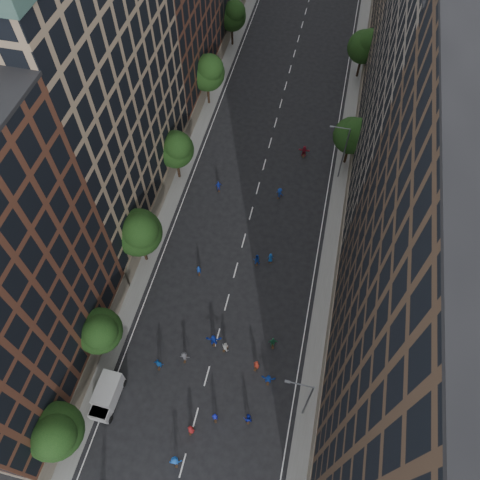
{
  "coord_description": "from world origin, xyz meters",
  "views": [
    {
      "loc": [
        7.01,
        -1.03,
        49.97
      ],
      "look_at": [
        -0.18,
        30.17,
        2.0
      ],
      "focal_mm": 35.0,
      "sensor_mm": 36.0,
      "label": 1
    }
  ],
  "objects": [
    {
      "name": "skater_17",
      "position": [
        5.23,
        47.98,
        0.91
      ],
      "size": [
        1.7,
        0.58,
        1.82
      ],
      "primitive_type": "imported",
      "rotation": [
        0.0,
        0.0,
        3.16
      ],
      "color": "maroon",
      "rests_on": "ground"
    },
    {
      "name": "bldg_left_b",
      "position": [
        -19.0,
        35.0,
        17.0
      ],
      "size": [
        14.0,
        26.0,
        34.0
      ],
      "primitive_type": "cube",
      "color": "#998064",
      "rests_on": "ground"
    },
    {
      "name": "streetlamp_near",
      "position": [
        10.37,
        12.0,
        5.17
      ],
      "size": [
        2.64,
        0.22,
        9.06
      ],
      "color": "#595B60",
      "rests_on": "ground"
    },
    {
      "name": "skater_5",
      "position": [
        6.52,
        14.4,
        0.83
      ],
      "size": [
        1.56,
        0.57,
        1.66
      ],
      "primitive_type": "imported",
      "rotation": [
        0.0,
        0.0,
        3.19
      ],
      "color": "#1339A2",
      "rests_on": "ground"
    },
    {
      "name": "skater_8",
      "position": [
        1.23,
        16.88,
        0.79
      ],
      "size": [
        0.95,
        0.86,
        1.59
      ],
      "primitive_type": "imported",
      "rotation": [
        0.0,
        0.0,
        2.72
      ],
      "color": "silver",
      "rests_on": "ground"
    },
    {
      "name": "sidewalk_right",
      "position": [
        12.0,
        47.5,
        0.07
      ],
      "size": [
        4.0,
        105.0,
        0.15
      ],
      "primitive_type": "cube",
      "color": "slate",
      "rests_on": "ground"
    },
    {
      "name": "tree_left_2",
      "position": [
        -10.99,
        25.83,
        6.36
      ],
      "size": [
        5.6,
        5.6,
        9.45
      ],
      "color": "black",
      "rests_on": "ground"
    },
    {
      "name": "skater_11",
      "position": [
        -0.18,
        17.26,
        0.96
      ],
      "size": [
        1.85,
        0.91,
        1.91
      ],
      "primitive_type": "imported",
      "rotation": [
        0.0,
        0.0,
        3.35
      ],
      "color": "#142FA8",
      "rests_on": "ground"
    },
    {
      "name": "sidewalk_left",
      "position": [
        -12.0,
        47.5,
        0.07
      ],
      "size": [
        4.0,
        105.0,
        0.15
      ],
      "primitive_type": "cube",
      "color": "slate",
      "rests_on": "ground"
    },
    {
      "name": "skater_4",
      "position": [
        -5.25,
        13.34,
        0.94
      ],
      "size": [
        1.12,
        0.5,
        1.88
      ],
      "primitive_type": "imported",
      "rotation": [
        0.0,
        0.0,
        3.1
      ],
      "color": "#1450A9",
      "rests_on": "ground"
    },
    {
      "name": "ground",
      "position": [
        0.0,
        40.0,
        0.0
      ],
      "size": [
        240.0,
        240.0,
        0.0
      ],
      "primitive_type": "plane",
      "color": "black",
      "rests_on": "ground"
    },
    {
      "name": "skater_6",
      "position": [
        -0.04,
        7.73,
        0.81
      ],
      "size": [
        0.85,
        0.61,
        1.61
      ],
      "primitive_type": "imported",
      "rotation": [
        0.0,
        0.0,
        3.01
      ],
      "color": "maroon",
      "rests_on": "ground"
    },
    {
      "name": "tree_left_0",
      "position": [
        -11.01,
        3.85,
        5.96
      ],
      "size": [
        5.2,
        5.2,
        8.83
      ],
      "color": "black",
      "rests_on": "ground"
    },
    {
      "name": "bldg_left_c",
      "position": [
        -19.0,
        58.0,
        14.0
      ],
      "size": [
        14.0,
        20.0,
        28.0
      ],
      "primitive_type": "cube",
      "color": "#552F20",
      "rests_on": "ground"
    },
    {
      "name": "streetlamp_far",
      "position": [
        10.37,
        45.0,
        5.17
      ],
      "size": [
        2.64,
        0.22,
        9.06
      ],
      "color": "#595B60",
      "rests_on": "ground"
    },
    {
      "name": "bldg_right_b",
      "position": [
        19.0,
        44.0,
        16.5
      ],
      "size": [
        14.0,
        28.0,
        33.0
      ],
      "primitive_type": "cube",
      "color": "#6C6359",
      "rests_on": "ground"
    },
    {
      "name": "skater_2",
      "position": [
        5.25,
        10.05,
        0.91
      ],
      "size": [
        1.05,
        0.92,
        1.82
      ],
      "primitive_type": "imported",
      "rotation": [
        0.0,
        0.0,
        3.45
      ],
      "color": "navy",
      "rests_on": "ground"
    },
    {
      "name": "tree_left_5",
      "position": [
        -11.02,
        71.86,
        5.68
      ],
      "size": [
        4.8,
        4.8,
        8.33
      ],
      "color": "black",
      "rests_on": "ground"
    },
    {
      "name": "skater_1",
      "position": [
        2.01,
        9.43,
        0.85
      ],
      "size": [
        0.72,
        0.59,
        1.7
      ],
      "primitive_type": "imported",
      "rotation": [
        0.0,
        0.0,
        3.48
      ],
      "color": "#161DB3",
      "rests_on": "ground"
    },
    {
      "name": "skater_13",
      "position": [
        -4.26,
        25.56,
        0.77
      ],
      "size": [
        0.65,
        0.54,
        1.54
      ],
      "primitive_type": "imported",
      "rotation": [
        0.0,
        0.0,
        3.49
      ],
      "color": "#13389E",
      "rests_on": "ground"
    },
    {
      "name": "tree_left_1",
      "position": [
        -11.02,
        13.86,
        5.55
      ],
      "size": [
        4.8,
        4.8,
        8.21
      ],
      "color": "black",
      "rests_on": "ground"
    },
    {
      "name": "bldg_right_a",
      "position": [
        19.0,
        15.0,
        18.0
      ],
      "size": [
        14.0,
        30.0,
        36.0
      ],
      "primitive_type": "cube",
      "color": "#443224",
      "rests_on": "ground"
    },
    {
      "name": "skater_10",
      "position": [
        6.25,
        18.47,
        0.92
      ],
      "size": [
        1.15,
        0.7,
        1.84
      ],
      "primitive_type": "imported",
      "rotation": [
        0.0,
        0.0,
        3.39
      ],
      "color": "#1C5F3A",
      "rests_on": "ground"
    },
    {
      "name": "skater_16",
      "position": [
        -5.21,
        38.94,
        0.83
      ],
      "size": [
        1.05,
        0.72,
        1.65
      ],
      "primitive_type": "imported",
      "rotation": [
        0.0,
        0.0,
        3.51
      ],
      "color": "#13279F",
      "rests_on": "ground"
    },
    {
      "name": "skater_12",
      "position": [
        3.9,
        29.25,
        0.75
      ],
      "size": [
        0.83,
        0.65,
        1.5
      ],
      "primitive_type": "imported",
      "rotation": [
        0.0,
        0.0,
        3.41
      ],
      "color": "#144EAA",
      "rests_on": "ground"
    },
    {
      "name": "skater_15",
      "position": [
        3.19,
        39.59,
        0.83
      ],
      "size": [
        1.22,
        0.98,
        1.66
      ],
      "primitive_type": "imported",
      "rotation": [
        0.0,
        0.0,
        2.75
      ],
      "color": "navy",
      "rests_on": "ground"
    },
    {
      "name": "skater_7",
      "position": [
        5.0,
        15.57,
        0.93
      ],
      "size": [
        0.77,
        0.61,
        1.87
      ],
      "primitive_type": "imported",
      "rotation": [
        0.0,
        0.0,
        2.88
      ],
      "color": "maroon",
      "rests_on": "ground"
    },
    {
      "name": "skater_3",
      "position": [
        -0.64,
        4.58,
        0.94
      ],
      "size": [
        1.38,
        1.05,
        1.88
      ],
      "primitive_type": "imported",
      "rotation": [
        0.0,
        0.0,
        3.47
      ],
      "color": "blue",
      "rests_on": "ground"
    },
    {
      "name": "cargo_van",
      "position": [
        -9.3,
        8.87,
        1.32
      ],
      "size": [
        2.29,
        4.74,
        2.5
      ],
      "rotation": [
        0.0,
        0.0,
        -0.02
      ],
      "color": "#B6B5B7",
      "rests_on": "ground"
    },
    {
      "name": "tree_left_3",
      "position": [
        -11.02,
        39.85,
        5.82
      ],
      "size": [
        5.0,
        5.0,
        8.58
      ],
      "color": "black",
      "rests_on": "ground"
    },
    {
      "name": "tree_left_4",
      "position": [
        -11.0,
        55.84,
        6.1
      ],
      "size": [
        5.4,
        5.4,
        9.08
      ],
      "color": "black",
      "rests_on": "ground"
    },
    {
      "name": "skater_9",
      "position": [
        -2.79,
        14.74,
        0.85
      ],
      "size": [
        1.17,
        0.76,
        1.7
      ],
      "primitive_type": "imported",
      "rotation": [
        0.0,
        0.0,
        3.26
      ],
      "color": "#47474D",
      "rests_on": "ground"
    },
    {
      "name": "tree_right_b",
      "position": [
        11.39,
        67.85,
        5.96
      ],
      "size": [
        5.2,
        5.2,
        8.83
      ],
      "color": "black",
      "rests_on": "ground"
    },
    {
      "name": "skater_14",
      "position": [
        2.3,
        28.56,
        0.87
      ],
      "size": [
        0.95,
        0.81,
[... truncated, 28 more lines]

